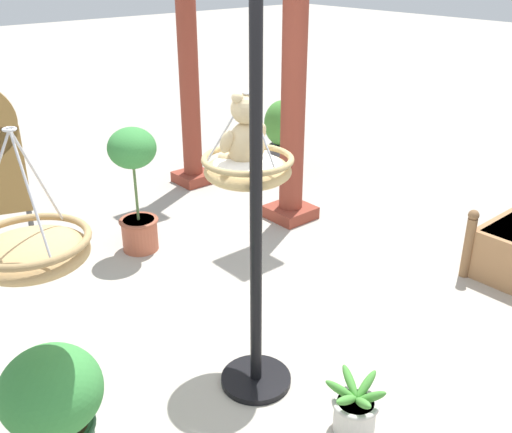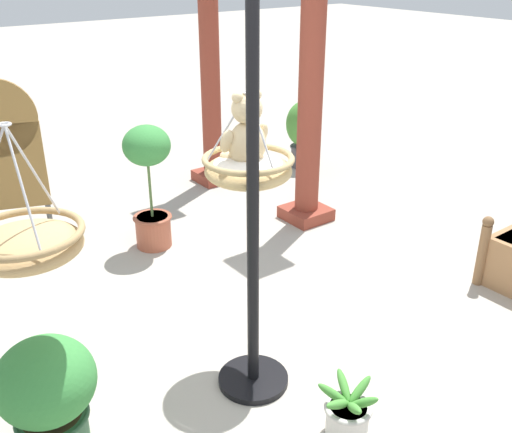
{
  "view_description": "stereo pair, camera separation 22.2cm",
  "coord_description": "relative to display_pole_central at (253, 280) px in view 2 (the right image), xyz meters",
  "views": [
    {
      "loc": [
        -2.05,
        -2.36,
        2.49
      ],
      "look_at": [
        -0.01,
        0.04,
        1.04
      ],
      "focal_mm": 40.94,
      "sensor_mm": 36.0,
      "label": 1
    },
    {
      "loc": [
        -1.88,
        -2.5,
        2.49
      ],
      "look_at": [
        -0.01,
        0.04,
        1.04
      ],
      "focal_mm": 40.94,
      "sensor_mm": 36.0,
      "label": 2
    }
  ],
  "objects": [
    {
      "name": "hanging_basket_with_teddy",
      "position": [
        0.15,
        0.25,
        0.58
      ],
      "size": [
        0.54,
        0.54,
        0.54
      ],
      "color": "tan"
    },
    {
      "name": "ground_plane",
      "position": [
        0.16,
        0.14,
        -0.74
      ],
      "size": [
        40.0,
        40.0,
        0.0
      ],
      "primitive_type": "plane",
      "color": "#A8A093"
    },
    {
      "name": "potted_plant_broad_leaf",
      "position": [
        0.16,
        -0.66,
        -0.6
      ],
      "size": [
        0.38,
        0.37,
        0.34
      ],
      "color": "beige",
      "rests_on": "ground"
    },
    {
      "name": "potted_plant_small_succulent",
      "position": [
        0.37,
        2.05,
        -0.08
      ],
      "size": [
        0.41,
        0.41,
        1.14
      ],
      "color": "#AD563D",
      "rests_on": "ground"
    },
    {
      "name": "potted_plant_fern_front",
      "position": [
        -1.17,
        0.26,
        -0.39
      ],
      "size": [
        0.53,
        0.53,
        0.65
      ],
      "color": "#2D5638",
      "rests_on": "ground"
    },
    {
      "name": "teddy_bear",
      "position": [
        0.15,
        0.27,
        0.78
      ],
      "size": [
        0.31,
        0.27,
        0.45
      ],
      "color": "#D1B789"
    },
    {
      "name": "display_sign_board",
      "position": [
        -0.6,
        2.97,
        0.14
      ],
      "size": [
        0.67,
        0.27,
        1.5
      ],
      "color": "olive",
      "rests_on": "ground"
    },
    {
      "name": "display_pole_central",
      "position": [
        0.0,
        0.0,
        0.0
      ],
      "size": [
        0.44,
        0.44,
        2.41
      ],
      "color": "black",
      "rests_on": "ground"
    },
    {
      "name": "greenhouse_pillar_left",
      "position": [
        1.7,
        3.12,
        0.64
      ],
      "size": [
        0.41,
        0.41,
        2.88
      ],
      "color": "brown",
      "rests_on": "ground"
    },
    {
      "name": "hanging_basket_left_high",
      "position": [
        -1.13,
        0.28,
        0.47
      ],
      "size": [
        0.56,
        0.56,
        0.68
      ],
      "color": "tan"
    },
    {
      "name": "potted_plant_flowering_red",
      "position": [
        2.87,
        2.89,
        -0.28
      ],
      "size": [
        0.43,
        0.43,
        0.83
      ],
      "color": "#4C4C51",
      "rests_on": "ground"
    },
    {
      "name": "greenhouse_pillar_right",
      "position": [
        1.88,
        1.66,
        0.57
      ],
      "size": [
        0.44,
        0.44,
        2.73
      ],
      "color": "brown",
      "rests_on": "ground"
    }
  ]
}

